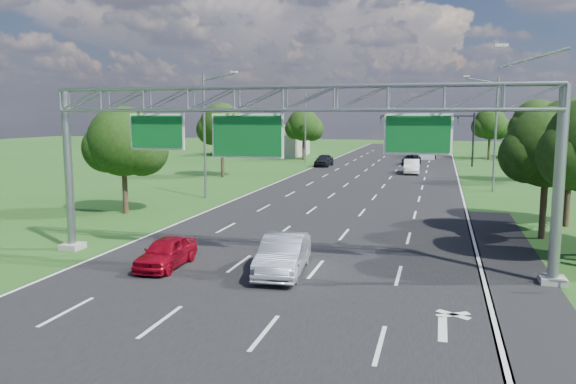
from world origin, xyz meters
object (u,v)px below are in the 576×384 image
(traffic_signal, at_px, (446,127))
(red_coupe, at_px, (166,252))
(sign_gantry, at_px, (287,113))
(box_truck, at_px, (428,148))
(silver_sedan, at_px, (283,255))

(traffic_signal, distance_m, red_coupe, 56.36)
(sign_gantry, distance_m, box_truck, 67.72)
(sign_gantry, xyz_separation_m, silver_sedan, (0.22, -1.39, -6.06))
(sign_gantry, distance_m, silver_sedan, 6.22)
(red_coupe, relative_size, silver_sedan, 0.80)
(sign_gantry, bearing_deg, box_truck, 86.05)
(sign_gantry, bearing_deg, traffic_signal, 82.32)
(red_coupe, relative_size, box_truck, 0.48)
(box_truck, bearing_deg, sign_gantry, -91.93)
(traffic_signal, xyz_separation_m, silver_sedan, (-6.93, -54.39, -4.34))
(red_coupe, bearing_deg, sign_gantry, 18.21)
(sign_gantry, distance_m, traffic_signal, 53.51)
(sign_gantry, height_order, silver_sedan, sign_gantry)
(sign_gantry, height_order, traffic_signal, sign_gantry)
(traffic_signal, xyz_separation_m, box_truck, (-2.50, 14.34, -3.64))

